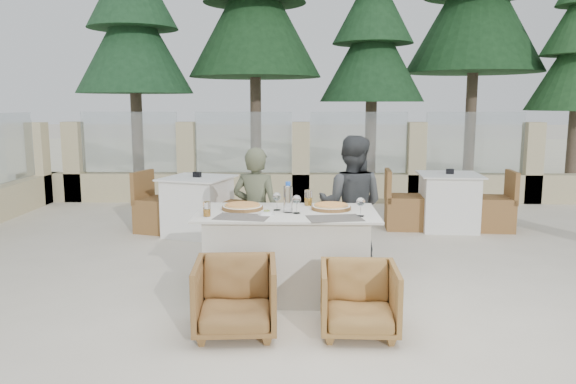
{
  "coord_description": "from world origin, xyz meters",
  "views": [
    {
      "loc": [
        0.0,
        -4.96,
        1.73
      ],
      "look_at": [
        -0.12,
        0.25,
        0.9
      ],
      "focal_mm": 35.0,
      "sensor_mm": 36.0,
      "label": 1
    }
  ],
  "objects_px": {
    "beer_glass_right": "(308,198)",
    "diner_left": "(256,212)",
    "armchair_far_left": "(266,244)",
    "armchair_near_left": "(236,297)",
    "dining_table": "(287,254)",
    "wine_glass_centre": "(277,200)",
    "bg_table_b": "(448,202)",
    "olive_dish": "(267,212)",
    "armchair_far_right": "(333,238)",
    "armchair_near_right": "(359,299)",
    "beer_glass_left": "(207,209)",
    "pizza_right": "(331,207)",
    "wine_glass_corner": "(361,206)",
    "bg_table_a": "(198,206)",
    "pizza_left": "(243,207)",
    "wine_glass_near": "(297,203)",
    "diner_right": "(351,205)",
    "water_bottle": "(288,197)"
  },
  "relations": [
    {
      "from": "beer_glass_right",
      "to": "armchair_near_left",
      "type": "bearing_deg",
      "value": -115.37
    },
    {
      "from": "water_bottle",
      "to": "beer_glass_right",
      "type": "bearing_deg",
      "value": 61.65
    },
    {
      "from": "diner_right",
      "to": "beer_glass_right",
      "type": "bearing_deg",
      "value": 54.3
    },
    {
      "from": "diner_left",
      "to": "pizza_left",
      "type": "bearing_deg",
      "value": 93.02
    },
    {
      "from": "pizza_right",
      "to": "diner_left",
      "type": "distance_m",
      "value": 0.86
    },
    {
      "from": "armchair_near_right",
      "to": "pizza_right",
      "type": "bearing_deg",
      "value": 101.01
    },
    {
      "from": "pizza_right",
      "to": "wine_glass_corner",
      "type": "height_order",
      "value": "wine_glass_corner"
    },
    {
      "from": "wine_glass_centre",
      "to": "armchair_near_right",
      "type": "relative_size",
      "value": 0.31
    },
    {
      "from": "water_bottle",
      "to": "beer_glass_left",
      "type": "bearing_deg",
      "value": -164.41
    },
    {
      "from": "wine_glass_corner",
      "to": "bg_table_a",
      "type": "height_order",
      "value": "wine_glass_corner"
    },
    {
      "from": "armchair_near_left",
      "to": "armchair_near_right",
      "type": "distance_m",
      "value": 0.93
    },
    {
      "from": "pizza_left",
      "to": "armchair_near_right",
      "type": "height_order",
      "value": "pizza_left"
    },
    {
      "from": "armchair_far_right",
      "to": "armchair_near_right",
      "type": "relative_size",
      "value": 1.18
    },
    {
      "from": "wine_glass_centre",
      "to": "dining_table",
      "type": "bearing_deg",
      "value": -33.66
    },
    {
      "from": "olive_dish",
      "to": "beer_glass_left",
      "type": "bearing_deg",
      "value": -171.89
    },
    {
      "from": "wine_glass_near",
      "to": "bg_table_b",
      "type": "height_order",
      "value": "wine_glass_near"
    },
    {
      "from": "dining_table",
      "to": "pizza_right",
      "type": "relative_size",
      "value": 4.44
    },
    {
      "from": "armchair_far_left",
      "to": "armchair_near_left",
      "type": "xyz_separation_m",
      "value": [
        -0.13,
        -1.55,
        -0.01
      ]
    },
    {
      "from": "wine_glass_centre",
      "to": "beer_glass_left",
      "type": "height_order",
      "value": "wine_glass_centre"
    },
    {
      "from": "dining_table",
      "to": "wine_glass_near",
      "type": "xyz_separation_m",
      "value": [
        0.08,
        -0.08,
        0.48
      ]
    },
    {
      "from": "dining_table",
      "to": "pizza_left",
      "type": "relative_size",
      "value": 4.27
    },
    {
      "from": "beer_glass_right",
      "to": "bg_table_b",
      "type": "distance_m",
      "value": 3.14
    },
    {
      "from": "armchair_near_left",
      "to": "bg_table_b",
      "type": "relative_size",
      "value": 0.38
    },
    {
      "from": "wine_glass_near",
      "to": "armchair_far_left",
      "type": "relative_size",
      "value": 0.29
    },
    {
      "from": "pizza_right",
      "to": "beer_glass_right",
      "type": "distance_m",
      "value": 0.29
    },
    {
      "from": "water_bottle",
      "to": "armchair_far_right",
      "type": "distance_m",
      "value": 1.19
    },
    {
      "from": "pizza_left",
      "to": "wine_glass_centre",
      "type": "distance_m",
      "value": 0.33
    },
    {
      "from": "diner_left",
      "to": "dining_table",
      "type": "bearing_deg",
      "value": 133.64
    },
    {
      "from": "pizza_left",
      "to": "diner_right",
      "type": "bearing_deg",
      "value": 29.03
    },
    {
      "from": "armchair_far_left",
      "to": "bg_table_a",
      "type": "distance_m",
      "value": 1.92
    },
    {
      "from": "wine_glass_corner",
      "to": "armchair_near_left",
      "type": "height_order",
      "value": "wine_glass_corner"
    },
    {
      "from": "armchair_far_right",
      "to": "armchair_near_left",
      "type": "xyz_separation_m",
      "value": [
        -0.84,
        -1.76,
        -0.03
      ]
    },
    {
      "from": "armchair_near_right",
      "to": "diner_left",
      "type": "distance_m",
      "value": 1.72
    },
    {
      "from": "pizza_right",
      "to": "water_bottle",
      "type": "distance_m",
      "value": 0.43
    },
    {
      "from": "wine_glass_corner",
      "to": "armchair_far_left",
      "type": "distance_m",
      "value": 1.35
    },
    {
      "from": "pizza_right",
      "to": "beer_glass_right",
      "type": "relative_size",
      "value": 2.46
    },
    {
      "from": "dining_table",
      "to": "bg_table_b",
      "type": "bearing_deg",
      "value": 51.72
    },
    {
      "from": "bg_table_a",
      "to": "bg_table_b",
      "type": "distance_m",
      "value": 3.41
    },
    {
      "from": "wine_glass_centre",
      "to": "bg_table_b",
      "type": "height_order",
      "value": "wine_glass_centre"
    },
    {
      "from": "wine_glass_corner",
      "to": "armchair_near_left",
      "type": "relative_size",
      "value": 0.29
    },
    {
      "from": "pizza_left",
      "to": "wine_glass_corner",
      "type": "height_order",
      "value": "wine_glass_corner"
    },
    {
      "from": "beer_glass_right",
      "to": "diner_right",
      "type": "bearing_deg",
      "value": 40.04
    },
    {
      "from": "pizza_left",
      "to": "armchair_far_right",
      "type": "distance_m",
      "value": 1.28
    },
    {
      "from": "wine_glass_centre",
      "to": "diner_left",
      "type": "relative_size",
      "value": 0.14
    },
    {
      "from": "wine_glass_centre",
      "to": "wine_glass_near",
      "type": "relative_size",
      "value": 1.0
    },
    {
      "from": "pizza_right",
      "to": "bg_table_b",
      "type": "distance_m",
      "value": 3.17
    },
    {
      "from": "armchair_near_left",
      "to": "bg_table_b",
      "type": "xyz_separation_m",
      "value": [
        2.52,
        3.6,
        0.1
      ]
    },
    {
      "from": "wine_glass_centre",
      "to": "armchair_near_left",
      "type": "height_order",
      "value": "wine_glass_centre"
    },
    {
      "from": "beer_glass_right",
      "to": "diner_left",
      "type": "relative_size",
      "value": 0.11
    },
    {
      "from": "wine_glass_centre",
      "to": "olive_dish",
      "type": "bearing_deg",
      "value": -110.45
    }
  ]
}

